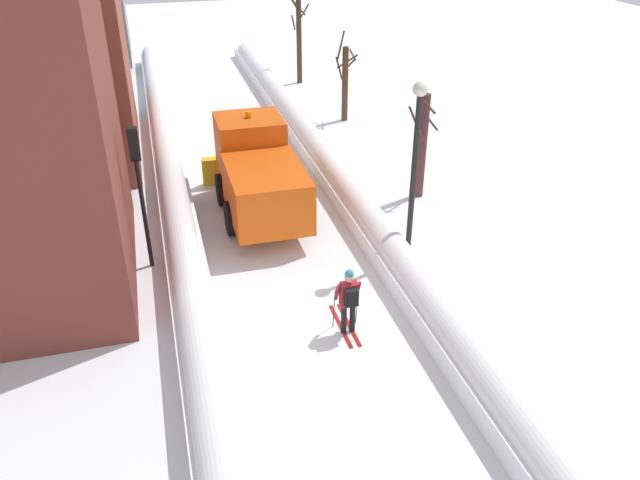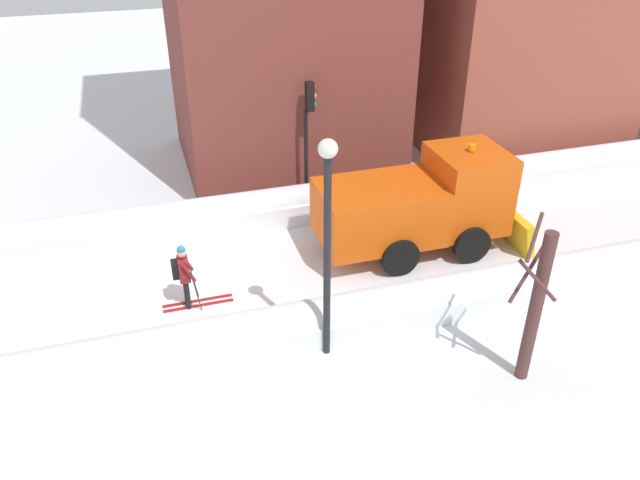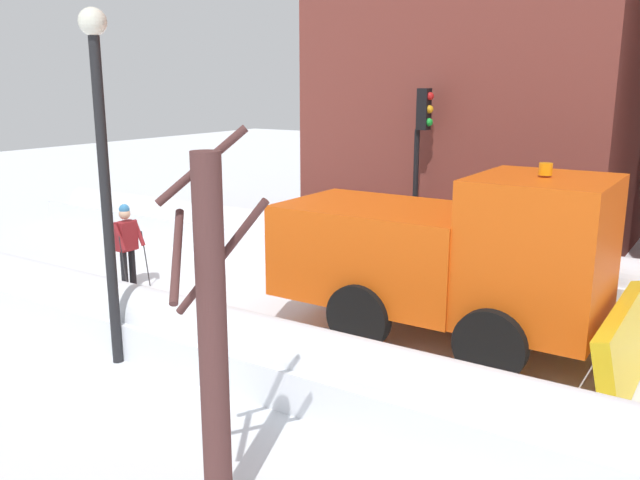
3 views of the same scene
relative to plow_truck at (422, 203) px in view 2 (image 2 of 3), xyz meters
name	(u,v)px [view 2 (image 2 of 3)]	position (x,y,z in m)	size (l,w,h in m)	color
ground_plane	(538,230)	(0.17, 4.03, -1.48)	(80.00, 80.00, 0.00)	white
snowbank_left	(493,177)	(-2.71, 4.03, -0.93)	(1.10, 36.00, 1.18)	white
snowbank_right	(603,266)	(3.05, 4.03, -1.02)	(1.10, 36.00, 1.04)	white
plow_truck	(422,203)	(0.00, 0.00, 0.00)	(3.20, 5.98, 3.12)	#DB510F
skier	(184,273)	(0.90, -6.91, -0.48)	(0.62, 1.80, 1.81)	black
traffic_light_pole	(309,121)	(-3.66, -2.31, 1.44)	(0.28, 0.42, 4.15)	black
street_lamp	(327,228)	(3.66, -4.02, 1.87)	(0.40, 0.40, 5.30)	black
bare_tree_near	(535,306)	(5.68, -0.13, 0.45)	(1.06, 0.94, 3.91)	#502F2D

